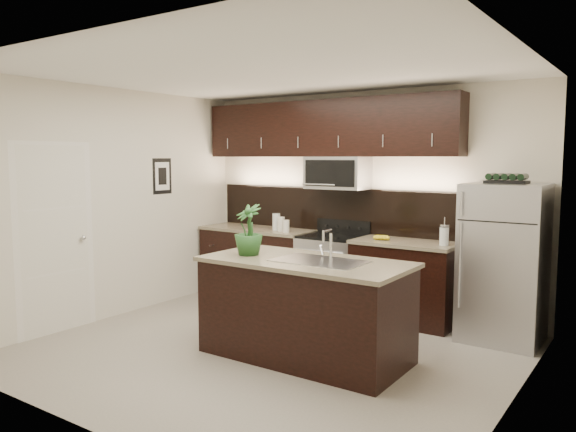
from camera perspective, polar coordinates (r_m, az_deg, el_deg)
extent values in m
plane|color=gray|center=(5.67, -2.03, -13.53)|extent=(4.50, 4.50, 0.00)
cube|color=beige|center=(7.07, 7.60, 1.54)|extent=(4.50, 0.02, 2.70)
cube|color=beige|center=(3.96, -19.59, -2.25)|extent=(4.50, 0.02, 2.70)
cube|color=beige|center=(6.94, -17.20, 1.24)|extent=(0.02, 4.00, 2.70)
cube|color=beige|center=(4.43, 22.05, -1.50)|extent=(0.02, 4.00, 2.70)
cube|color=white|center=(5.40, -2.14, 14.58)|extent=(4.50, 4.00, 0.02)
cube|color=silver|center=(6.50, -22.52, -2.28)|extent=(0.04, 0.80, 2.02)
sphere|color=silver|center=(6.65, -20.07, -2.09)|extent=(0.06, 0.06, 0.06)
cube|color=black|center=(7.40, -12.65, 3.97)|extent=(0.01, 0.32, 0.46)
cube|color=white|center=(7.40, -12.63, 3.97)|extent=(0.00, 0.24, 0.36)
cube|color=black|center=(7.68, -3.06, -4.85)|extent=(1.57, 0.62, 0.90)
cube|color=black|center=(6.63, 11.79, -6.71)|extent=(1.16, 0.62, 0.90)
cube|color=#B2B2B7|center=(7.04, 4.53, -5.85)|extent=(0.76, 0.62, 0.90)
cube|color=black|center=(6.96, 4.56, -2.10)|extent=(0.76, 0.60, 0.03)
cube|color=tan|center=(7.61, -3.07, -1.37)|extent=(1.59, 0.65, 0.04)
cube|color=tan|center=(6.54, 11.88, -2.69)|extent=(1.18, 0.65, 0.04)
cube|color=black|center=(7.28, 4.34, 0.67)|extent=(3.49, 0.02, 0.56)
cube|color=#B2B2B7|center=(6.99, 5.06, 4.39)|extent=(0.76, 0.40, 0.40)
cube|color=black|center=(7.13, 3.79, 8.85)|extent=(3.49, 0.33, 0.70)
cube|color=black|center=(5.37, 1.78, -9.61)|extent=(1.90, 0.90, 0.90)
cube|color=tan|center=(5.26, 1.79, -4.68)|extent=(1.96, 0.96, 0.04)
cube|color=silver|center=(5.18, 3.20, -4.56)|extent=(0.84, 0.50, 0.01)
cylinder|color=silver|center=(5.33, 4.37, -3.01)|extent=(0.03, 0.03, 0.24)
cylinder|color=silver|center=(5.25, 4.00, -1.49)|extent=(0.02, 0.14, 0.02)
cylinder|color=silver|center=(5.20, 3.61, -2.12)|extent=(0.02, 0.02, 0.10)
cube|color=#B2B2B7|center=(6.18, 21.04, -4.47)|extent=(0.79, 0.71, 1.63)
cube|color=black|center=(6.09, 21.34, 3.23)|extent=(0.40, 0.25, 0.03)
cylinder|color=black|center=(6.12, 19.95, 3.75)|extent=(0.07, 0.23, 0.07)
cylinder|color=black|center=(6.10, 20.65, 3.72)|extent=(0.07, 0.23, 0.07)
cylinder|color=black|center=(6.08, 21.35, 3.69)|extent=(0.07, 0.23, 0.07)
cylinder|color=black|center=(6.07, 22.06, 3.66)|extent=(0.07, 0.23, 0.07)
cylinder|color=black|center=(6.05, 22.77, 3.62)|extent=(0.07, 0.23, 0.07)
imported|color=#224F1F|center=(5.49, -4.04, -1.39)|extent=(0.33, 0.33, 0.50)
cylinder|color=silver|center=(7.35, -1.20, -0.59)|extent=(0.10, 0.10, 0.22)
cylinder|color=silver|center=(7.25, -0.70, -0.83)|extent=(0.09, 0.09, 0.18)
cylinder|color=silver|center=(7.15, -0.19, -1.04)|extent=(0.08, 0.08, 0.16)
cylinder|color=silver|center=(6.32, 15.58, -1.99)|extent=(0.10, 0.10, 0.20)
cylinder|color=silver|center=(6.31, 15.61, -1.01)|extent=(0.10, 0.10, 0.02)
cylinder|color=silver|center=(6.30, 15.62, -0.56)|extent=(0.01, 0.01, 0.08)
ellipsoid|color=gold|center=(6.59, 9.05, -2.12)|extent=(0.23, 0.20, 0.06)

